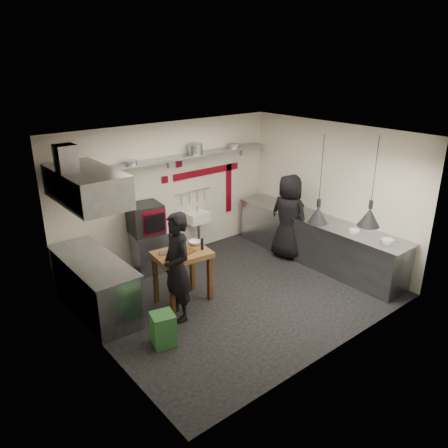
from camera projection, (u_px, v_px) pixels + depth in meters
floor at (236, 294)px, 7.80m from camera, size 5.00×5.00×0.00m
ceiling at (238, 136)px, 6.79m from camera, size 5.00×5.00×0.00m
wall_back at (169, 192)px, 8.81m from camera, size 5.00×0.04×2.80m
wall_front at (341, 264)px, 5.78m from camera, size 5.00×0.04×2.80m
wall_left at (95, 262)px, 5.82m from camera, size 0.04×4.20×2.80m
wall_right at (331, 193)px, 8.77m from camera, size 0.04×4.20×2.80m
red_band_horiz at (207, 171)px, 9.26m from camera, size 1.70×0.02×0.14m
red_band_vert at (229, 188)px, 9.78m from camera, size 0.14×0.02×1.10m
red_tile_a at (179, 164)px, 8.75m from camera, size 0.14×0.02×0.14m
red_tile_b at (165, 180)px, 8.64m from camera, size 0.14×0.02×0.14m
back_shelf at (173, 158)px, 8.42m from camera, size 4.60×0.34×0.04m
shelf_bracket_left at (74, 178)px, 7.45m from camera, size 0.04×0.06×0.24m
shelf_bracket_mid at (169, 162)px, 8.57m from camera, size 0.04×0.06×0.24m
shelf_bracket_right at (241, 150)px, 9.69m from camera, size 0.04×0.06×0.24m
pan_far_left at (95, 167)px, 7.47m from camera, size 0.34×0.34×0.09m
pan_mid_left at (131, 162)px, 7.88m from camera, size 0.25×0.25×0.07m
stock_pot at (195, 149)px, 8.70m from camera, size 0.36×0.36×0.20m
pan_right at (234, 146)px, 9.32m from camera, size 0.34×0.34×0.08m
oven_stand at (150, 251)px, 8.54m from camera, size 0.69×0.65×0.80m
combi_oven at (145, 219)px, 8.26m from camera, size 0.66×0.63×0.58m
oven_door at (155, 222)px, 8.08m from camera, size 0.45×0.09×0.46m
oven_glass at (155, 223)px, 8.04m from camera, size 0.38×0.07×0.34m
hand_sink at (197, 217)px, 9.23m from camera, size 0.46×0.34×0.22m
sink_tap at (197, 209)px, 9.17m from camera, size 0.03×0.03×0.14m
sink_drain at (199, 237)px, 9.36m from camera, size 0.06×0.06×0.66m
utensil_rail at (193, 191)px, 9.14m from camera, size 0.90×0.02×0.02m
counter_right at (316, 241)px, 8.90m from camera, size 0.70×3.80×0.90m
counter_right_top at (318, 219)px, 8.74m from camera, size 0.76×3.90×0.03m
plate_stack at (387, 241)px, 7.58m from camera, size 0.28×0.28×0.07m
small_bowl_right at (354, 231)px, 8.05m from camera, size 0.24×0.24×0.05m
counter_left at (95, 286)px, 7.13m from camera, size 0.70×1.90×0.90m
counter_left_top at (92, 261)px, 6.96m from camera, size 0.76×2.00×0.03m
extractor_hood at (86, 186)px, 6.55m from camera, size 0.78×1.60×0.50m
hood_duct at (66, 162)px, 6.25m from camera, size 0.28×0.28×0.50m
green_bin at (163, 329)px, 6.36m from camera, size 0.40×0.40×0.50m
prep_table at (183, 277)px, 7.42m from camera, size 0.99×0.74×0.92m
cutting_board at (185, 252)px, 7.24m from camera, size 0.37×0.29×0.02m
pepper_mill at (202, 244)px, 7.32m from camera, size 0.06×0.06×0.20m
lemon_a at (179, 255)px, 7.05m from camera, size 0.10×0.10×0.07m
lemon_b at (184, 256)px, 7.02m from camera, size 0.10×0.10×0.08m
veg_ball at (181, 244)px, 7.44m from camera, size 0.13×0.13×0.10m
steel_tray at (165, 253)px, 7.18m from camera, size 0.23×0.19×0.03m
bowl at (195, 243)px, 7.55m from camera, size 0.22×0.22×0.07m
heat_lamp_near at (321, 180)px, 7.25m from camera, size 0.41×0.41×1.52m
heat_lamp_far at (374, 182)px, 7.14m from camera, size 0.38×0.38×1.53m
chef_left at (177, 267)px, 6.79m from camera, size 0.50×0.70×1.79m
chef_right at (289, 217)px, 8.95m from camera, size 0.71×0.95×1.77m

